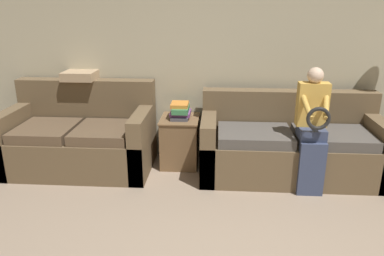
{
  "coord_description": "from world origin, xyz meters",
  "views": [
    {
      "loc": [
        -0.2,
        -1.56,
        1.85
      ],
      "look_at": [
        -0.43,
        1.71,
        0.75
      ],
      "focal_mm": 35.0,
      "sensor_mm": 36.0,
      "label": 1
    }
  ],
  "objects": [
    {
      "name": "couch_main",
      "position": [
        0.61,
        2.38,
        0.33
      ],
      "size": [
        1.97,
        0.85,
        0.9
      ],
      "color": "brown",
      "rests_on": "ground_plane"
    },
    {
      "name": "wall_back",
      "position": [
        0.0,
        2.88,
        1.27
      ],
      "size": [
        6.98,
        0.06,
        2.55
      ],
      "color": "#BCB293",
      "rests_on": "ground_plane"
    },
    {
      "name": "book_stack",
      "position": [
        -0.63,
        2.58,
        0.66
      ],
      "size": [
        0.23,
        0.32,
        0.18
      ],
      "color": "#4C4C56",
      "rests_on": "side_shelf"
    },
    {
      "name": "side_shelf",
      "position": [
        -0.64,
        2.57,
        0.3
      ],
      "size": [
        0.44,
        0.52,
        0.57
      ],
      "color": "brown",
      "rests_on": "ground_plane"
    },
    {
      "name": "child_left_seated",
      "position": [
        0.74,
        2.03,
        0.68
      ],
      "size": [
        0.3,
        0.37,
        1.25
      ],
      "color": "#384260",
      "rests_on": "ground_plane"
    },
    {
      "name": "throw_pillow",
      "position": [
        -1.82,
        2.73,
        1.03
      ],
      "size": [
        0.37,
        0.37,
        0.1
      ],
      "color": "tan",
      "rests_on": "couch_side"
    },
    {
      "name": "couch_side",
      "position": [
        -1.78,
        2.42,
        0.34
      ],
      "size": [
        1.64,
        0.92,
        0.98
      ],
      "color": "brown",
      "rests_on": "ground_plane"
    }
  ]
}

